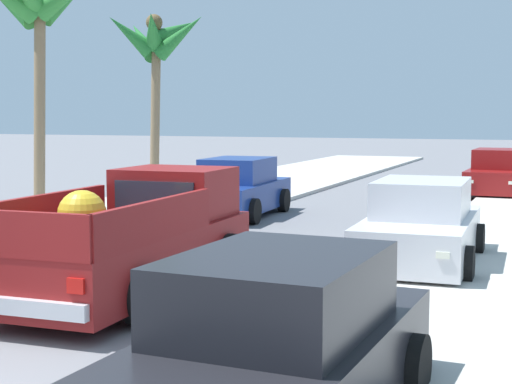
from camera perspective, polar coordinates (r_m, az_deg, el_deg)
name	(u,v)px	position (r m, az deg, el deg)	size (l,w,h in m)	color
sidewalk_left	(121,217)	(20.23, -9.88, -1.83)	(5.33, 60.00, 0.12)	beige
curb_left	(164,220)	(19.61, -6.73, -2.05)	(0.16, 60.00, 0.10)	silver
curb_right	(505,239)	(17.33, 17.79, -3.32)	(0.16, 60.00, 0.10)	silver
pickup_truck	(135,241)	(11.89, -8.83, -3.57)	(2.33, 5.27, 1.80)	maroon
car_left_near	(498,174)	(27.04, 17.31, 1.27)	(2.10, 4.29, 1.54)	maroon
car_right_near	(421,227)	(14.05, 11.97, -2.50)	(2.13, 4.31, 1.54)	silver
car_left_mid	(274,353)	(6.62, 1.31, -11.68)	(2.15, 4.31, 1.54)	black
car_left_far	(237,189)	(20.55, -1.38, 0.20)	(2.20, 4.33, 1.54)	navy
palm_tree_right_fore	(33,7)	(21.03, -16.00, 12.87)	(3.77, 3.58, 6.40)	#846B4C
palm_tree_left_mid	(155,45)	(25.05, -7.37, 10.65)	(3.60, 3.12, 5.91)	#846B4C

